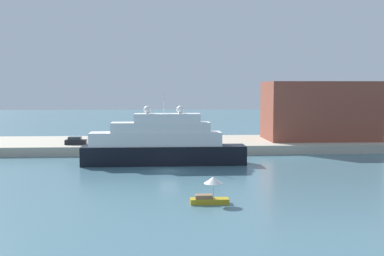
% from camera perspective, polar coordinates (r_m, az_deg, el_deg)
% --- Properties ---
extents(ground, '(400.00, 400.00, 0.00)m').
position_cam_1_polar(ground, '(69.69, -2.80, -5.10)').
color(ground, slate).
extents(quay_dock, '(110.00, 19.92, 1.63)m').
position_cam_1_polar(quay_dock, '(95.27, -3.03, -1.95)').
color(quay_dock, '#B7AD99').
rests_on(quay_dock, ground).
extents(large_yacht, '(25.35, 4.25, 11.22)m').
position_cam_1_polar(large_yacht, '(75.44, -3.59, -1.89)').
color(large_yacht, black).
rests_on(large_yacht, ground).
extents(small_motorboat, '(3.96, 1.97, 2.80)m').
position_cam_1_polar(small_motorboat, '(50.28, 2.18, -7.46)').
color(small_motorboat, '#B7991E').
rests_on(small_motorboat, ground).
extents(harbor_building, '(21.32, 11.90, 11.53)m').
position_cam_1_polar(harbor_building, '(99.92, 14.73, 1.99)').
color(harbor_building, brown).
rests_on(harbor_building, quay_dock).
extents(parked_car, '(3.84, 1.78, 1.39)m').
position_cam_1_polar(parked_car, '(90.78, -13.51, -1.51)').
color(parked_car, black).
rests_on(parked_car, quay_dock).
extents(person_figure, '(0.36, 0.36, 1.71)m').
position_cam_1_polar(person_figure, '(88.22, -11.35, -1.52)').
color(person_figure, '#4C4C4C').
rests_on(person_figure, quay_dock).
extents(mooring_bollard, '(0.41, 0.41, 0.62)m').
position_cam_1_polar(mooring_bollard, '(87.02, -1.15, -1.84)').
color(mooring_bollard, black).
rests_on(mooring_bollard, quay_dock).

